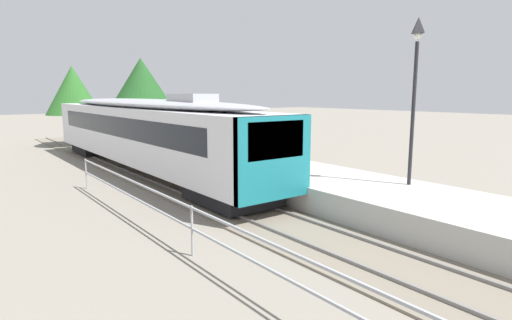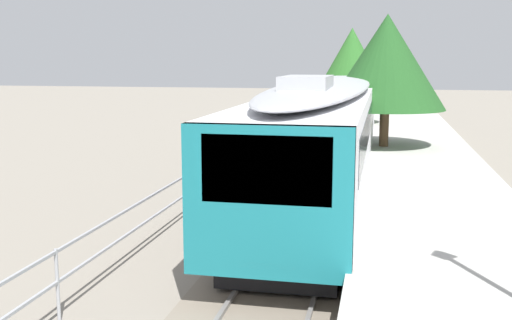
% 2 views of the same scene
% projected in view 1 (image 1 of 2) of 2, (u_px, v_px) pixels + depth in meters
% --- Properties ---
extents(ground_plane, '(160.00, 160.00, 0.00)m').
position_uv_depth(ground_plane, '(185.00, 242.00, 10.95)').
color(ground_plane, gray).
extents(track_rails, '(3.20, 60.00, 0.14)m').
position_uv_depth(track_rails, '(272.00, 220.00, 12.74)').
color(track_rails, slate).
rests_on(track_rails, ground).
extents(commuter_train, '(2.82, 20.47, 3.74)m').
position_uv_depth(commuter_train, '(143.00, 129.00, 20.19)').
color(commuter_train, silver).
rests_on(commuter_train, track_rails).
extents(station_platform, '(3.90, 60.00, 0.90)m').
position_uv_depth(station_platform, '(342.00, 192.00, 14.62)').
color(station_platform, '#B7B5AD').
rests_on(station_platform, ground).
extents(platform_lamp_mid_platform, '(0.34, 0.34, 5.35)m').
position_uv_depth(platform_lamp_mid_platform, '(416.00, 70.00, 13.10)').
color(platform_lamp_mid_platform, '#232328').
rests_on(platform_lamp_mid_platform, station_platform).
extents(tree_behind_carpark, '(3.94, 3.94, 5.90)m').
position_uv_depth(tree_behind_carpark, '(73.00, 91.00, 30.34)').
color(tree_behind_carpark, brown).
rests_on(tree_behind_carpark, ground).
extents(tree_behind_station_far, '(4.59, 4.59, 5.98)m').
position_uv_depth(tree_behind_station_far, '(142.00, 89.00, 24.60)').
color(tree_behind_station_far, brown).
rests_on(tree_behind_station_far, ground).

